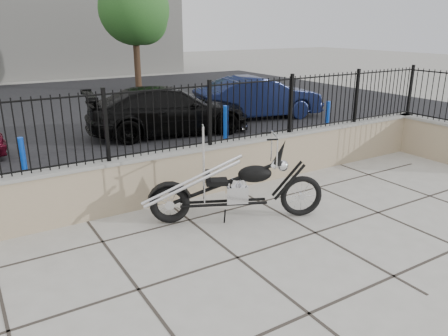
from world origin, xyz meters
TOP-DOWN VIEW (x-y plane):
  - ground_plane at (0.00, 0.00)m, footprint 90.00×90.00m
  - parking_lot at (0.00, 12.50)m, footprint 30.00×30.00m
  - retaining_wall at (0.00, 2.50)m, footprint 14.00×0.36m
  - wall_return at (6.85, 1.30)m, footprint 0.36×2.50m
  - iron_fence at (0.00, 2.50)m, footprint 14.00×0.08m
  - chopper_motorcycle at (0.66, 1.13)m, footprint 2.76×1.63m
  - car_black at (2.39, 7.38)m, footprint 5.19×2.80m
  - car_blue at (6.06, 7.83)m, footprint 4.67×2.33m
  - bollard_a at (-2.12, 4.61)m, footprint 0.14×0.14m
  - bollard_b at (3.06, 5.23)m, footprint 0.16×0.16m
  - bollard_c at (6.37, 4.75)m, footprint 0.15×0.15m
  - tree_right at (5.05, 16.82)m, footprint 3.43×3.43m

SIDE VIEW (x-z plane):
  - ground_plane at x=0.00m, z-range 0.00..0.00m
  - parking_lot at x=0.00m, z-range 0.00..0.00m
  - retaining_wall at x=0.00m, z-range 0.00..0.96m
  - wall_return at x=6.85m, z-range 0.00..0.96m
  - bollard_c at x=6.37m, z-range 0.00..1.02m
  - bollard_a at x=-2.12m, z-range 0.00..1.07m
  - bollard_b at x=3.06m, z-range 0.00..1.12m
  - car_black at x=2.39m, z-range 0.00..1.43m
  - car_blue at x=6.06m, z-range 0.00..1.47m
  - chopper_motorcycle at x=0.66m, z-range 0.00..1.69m
  - iron_fence at x=0.00m, z-range 0.96..2.16m
  - tree_right at x=5.05m, z-range 1.16..6.95m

